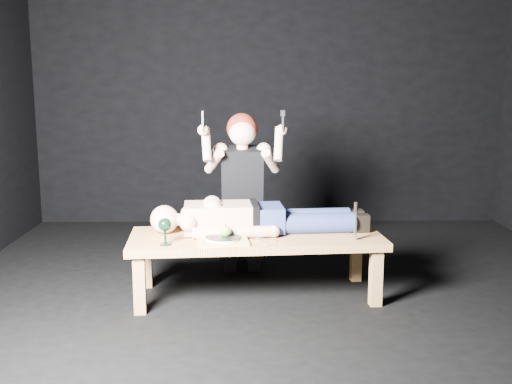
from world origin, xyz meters
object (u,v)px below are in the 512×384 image
at_px(table, 256,265).
at_px(carving_knife, 356,221).
at_px(serving_tray, 222,241).
at_px(goblet, 165,232).
at_px(kneeling_woman, 242,192).
at_px(lying_man, 262,214).

xyz_separation_m(table, carving_knife, (0.68, -0.15, 0.36)).
height_order(serving_tray, goblet, goblet).
height_order(table, kneeling_woman, kneeling_woman).
bearing_deg(table, serving_tray, -143.66).
height_order(kneeling_woman, goblet, kneeling_woman).
relative_size(table, lying_man, 1.03).
distance_m(kneeling_woman, goblet, 0.96).
xyz_separation_m(table, serving_tray, (-0.23, -0.20, 0.24)).
relative_size(goblet, carving_knife, 0.69).
bearing_deg(serving_tray, goblet, -171.65).
relative_size(kneeling_woman, goblet, 7.25).
relative_size(table, carving_knife, 6.74).
relative_size(lying_man, serving_tray, 5.10).
relative_size(lying_man, carving_knife, 6.56).
bearing_deg(table, lying_man, 62.32).
relative_size(lying_man, goblet, 9.47).
xyz_separation_m(table, kneeling_woman, (-0.10, 0.55, 0.44)).
distance_m(lying_man, serving_tray, 0.43).
xyz_separation_m(lying_man, serving_tray, (-0.28, -0.30, -0.12)).
relative_size(kneeling_woman, serving_tray, 3.90).
height_order(serving_tray, carving_knife, carving_knife).
bearing_deg(carving_knife, goblet, -179.57).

